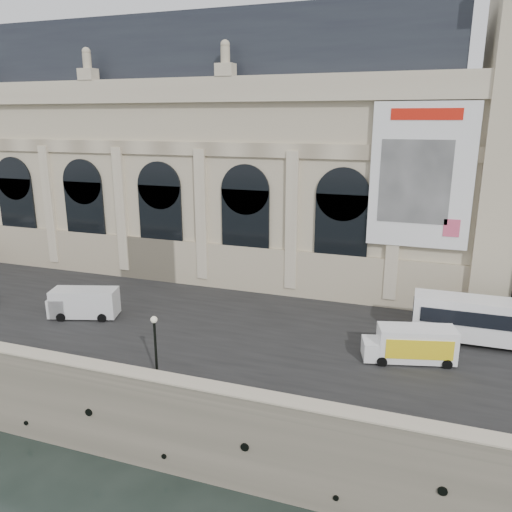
{
  "coord_description": "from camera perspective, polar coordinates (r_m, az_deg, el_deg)",
  "views": [
    {
      "loc": [
        23.75,
        -25.94,
        24.04
      ],
      "look_at": [
        7.11,
        22.0,
        10.01
      ],
      "focal_mm": 35.0,
      "sensor_mm": 36.0,
      "label": 1
    }
  ],
  "objects": [
    {
      "name": "museum",
      "position": [
        64.25,
        -8.64,
        11.44
      ],
      "size": [
        69.0,
        18.7,
        29.1
      ],
      "color": "#C2B695",
      "rests_on": "quay"
    },
    {
      "name": "ground",
      "position": [
        42.6,
        -20.37,
        -19.99
      ],
      "size": [
        260.0,
        260.0,
        0.0
      ],
      "primitive_type": "plane",
      "color": "black",
      "rests_on": "ground"
    },
    {
      "name": "van_c",
      "position": [
        49.48,
        -19.37,
        -5.1
      ],
      "size": [
        6.61,
        4.05,
        2.76
      ],
      "color": "silver",
      "rests_on": "quay"
    },
    {
      "name": "parapet",
      "position": [
        39.64,
        -20.72,
        -11.69
      ],
      "size": [
        160.0,
        1.4,
        1.21
      ],
      "color": "gray",
      "rests_on": "quay"
    },
    {
      "name": "lamp_right",
      "position": [
        36.57,
        -11.4,
        -10.25
      ],
      "size": [
        0.48,
        0.48,
        4.76
      ],
      "color": "black",
      "rests_on": "quay"
    },
    {
      "name": "box_truck",
      "position": [
        40.4,
        17.29,
        -9.63
      ],
      "size": [
        7.18,
        3.82,
        2.77
      ],
      "color": "white",
      "rests_on": "quay"
    },
    {
      "name": "bus_right",
      "position": [
        45.09,
        25.97,
        -6.76
      ],
      "size": [
        13.3,
        3.19,
        3.91
      ],
      "color": "white",
      "rests_on": "quay"
    },
    {
      "name": "street",
      "position": [
        49.83,
        -10.87,
        -6.02
      ],
      "size": [
        160.0,
        24.0,
        0.06
      ],
      "primitive_type": "cube",
      "color": "#2D2D2D",
      "rests_on": "quay"
    },
    {
      "name": "quay",
      "position": [
        68.7,
        -2.05,
        -2.39
      ],
      "size": [
        160.0,
        70.0,
        6.0
      ],
      "primitive_type": "cube",
      "color": "gray",
      "rests_on": "ground"
    }
  ]
}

